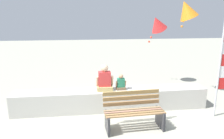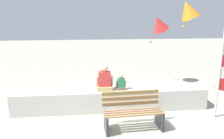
% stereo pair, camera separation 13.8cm
% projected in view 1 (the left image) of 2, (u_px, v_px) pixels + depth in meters
% --- Properties ---
extents(ground_plane, '(40.00, 40.00, 0.00)m').
position_uv_depth(ground_plane, '(116.00, 126.00, 5.49)').
color(ground_plane, '#AAAA98').
extents(seawall_ledge, '(5.58, 0.62, 0.61)m').
position_uv_depth(seawall_ledge, '(111.00, 99.00, 6.39)').
color(seawall_ledge, beige).
rests_on(seawall_ledge, ground).
extents(park_bench, '(1.47, 0.69, 0.88)m').
position_uv_depth(park_bench, '(134.00, 112.00, 5.31)').
color(park_bench, '#9C754B').
rests_on(park_bench, ground).
extents(person_adult, '(0.49, 0.36, 0.75)m').
position_uv_depth(person_adult, '(105.00, 80.00, 6.22)').
color(person_adult, tan).
rests_on(person_adult, seawall_ledge).
extents(person_child, '(0.30, 0.22, 0.46)m').
position_uv_depth(person_child, '(121.00, 83.00, 6.31)').
color(person_child, brown).
rests_on(person_child, seawall_ledge).
extents(kite_orange, '(0.80, 0.66, 0.95)m').
position_uv_depth(kite_orange, '(187.00, 10.00, 6.91)').
color(kite_orange, orange).
extents(kite_red, '(0.96, 0.88, 1.13)m').
position_uv_depth(kite_red, '(157.00, 24.00, 8.16)').
color(kite_red, red).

